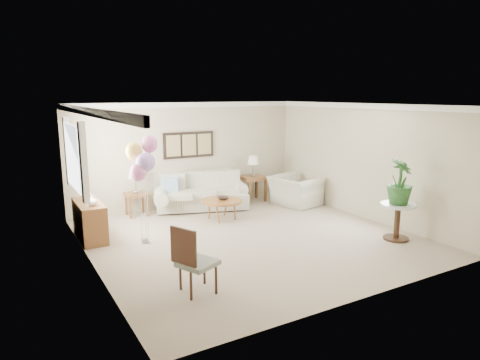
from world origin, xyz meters
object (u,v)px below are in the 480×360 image
Objects in this scene: sofa at (201,195)px; accent_chair at (193,259)px; coffee_table at (222,201)px; armchair at (295,191)px; balloon_cluster at (142,159)px.

sofa is 2.75× the size of accent_chair.
coffee_table is 0.80× the size of armchair.
accent_chair reaches higher than sofa.
coffee_table is 2.23m from armchair.
coffee_table is 0.92× the size of accent_chair.
balloon_cluster reaches higher than armchair.
sofa is 2.37× the size of armchair.
balloon_cluster reaches higher than sofa.
sofa is at bearing 90.36° from coffee_table.
sofa is 2.40m from armchair.
sofa is 2.97× the size of coffee_table.
coffee_table is 0.44× the size of balloon_cluster.
armchair reaches higher than coffee_table.
balloon_cluster is (0.07, 2.39, 1.11)m from accent_chair.
balloon_cluster is (-4.20, -0.87, 1.25)m from armchair.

